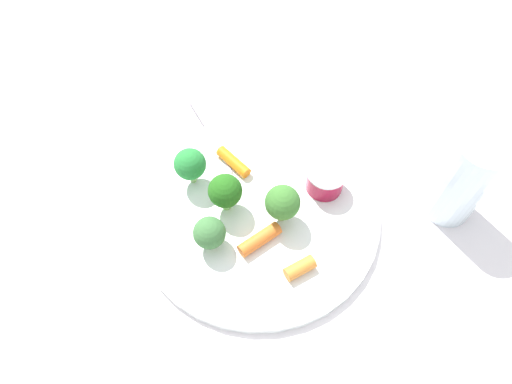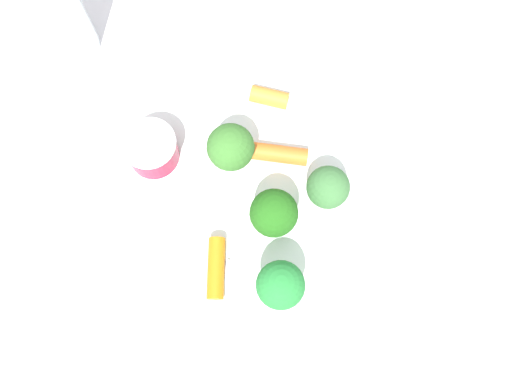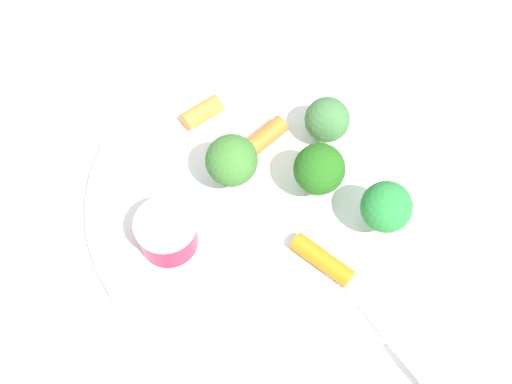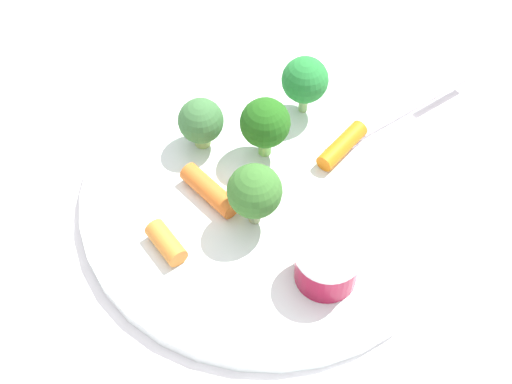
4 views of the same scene
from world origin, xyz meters
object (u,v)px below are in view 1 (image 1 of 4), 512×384
at_px(fork, 211,132).
at_px(drinking_glass, 464,180).
at_px(sauce_cup, 325,180).
at_px(carrot_stick_2, 233,162).
at_px(broccoli_floret_0, 191,163).
at_px(broccoli_floret_2, 225,191).
at_px(broccoli_floret_3, 210,233).
at_px(carrot_stick_0, 300,268).
at_px(carrot_stick_1, 260,239).
at_px(plate, 258,211).
at_px(broccoli_floret_1, 284,201).

height_order(fork, drinking_glass, drinking_glass).
xyz_separation_m(sauce_cup, carrot_stick_2, (-0.12, -0.02, -0.01)).
relative_size(sauce_cup, broccoli_floret_0, 0.87).
height_order(sauce_cup, broccoli_floret_2, broccoli_floret_2).
bearing_deg(fork, carrot_stick_2, -32.97).
relative_size(broccoli_floret_2, drinking_glass, 0.46).
distance_m(broccoli_floret_3, drinking_glass, 0.30).
bearing_deg(broccoli_floret_3, carrot_stick_0, 7.87).
distance_m(broccoli_floret_3, carrot_stick_1, 0.06).
distance_m(sauce_cup, carrot_stick_2, 0.12).
distance_m(plate, carrot_stick_1, 0.05).
relative_size(sauce_cup, drinking_glass, 0.39).
bearing_deg(carrot_stick_2, fork, 147.03).
distance_m(plate, fork, 0.14).
height_order(broccoli_floret_0, carrot_stick_2, broccoli_floret_0).
bearing_deg(fork, broccoli_floret_3, -59.99).
xyz_separation_m(carrot_stick_2, drinking_glass, (0.27, 0.07, 0.04)).
bearing_deg(broccoli_floret_2, carrot_stick_2, 110.56).
height_order(carrot_stick_1, fork, carrot_stick_1).
xyz_separation_m(broccoli_floret_0, broccoli_floret_2, (0.06, -0.02, 0.00)).
bearing_deg(fork, sauce_cup, -4.79).
xyz_separation_m(sauce_cup, carrot_stick_1, (-0.04, -0.11, -0.01)).
distance_m(plate, broccoli_floret_2, 0.06).
xyz_separation_m(broccoli_floret_3, carrot_stick_2, (-0.03, 0.11, -0.02)).
bearing_deg(sauce_cup, carrot_stick_1, -109.92).
relative_size(broccoli_floret_1, broccoli_floret_2, 1.02).
distance_m(broccoli_floret_1, broccoli_floret_2, 0.07).
distance_m(sauce_cup, fork, 0.18).
xyz_separation_m(broccoli_floret_0, broccoli_floret_3, (0.07, -0.07, -0.01)).
bearing_deg(sauce_cup, carrot_stick_0, -81.60).
distance_m(broccoli_floret_0, broccoli_floret_2, 0.06).
height_order(sauce_cup, broccoli_floret_3, broccoli_floret_3).
relative_size(carrot_stick_0, fork, 0.26).
height_order(carrot_stick_1, carrot_stick_2, carrot_stick_1).
relative_size(carrot_stick_1, drinking_glass, 0.44).
bearing_deg(drinking_glass, plate, -151.30).
bearing_deg(fork, broccoli_floret_0, -75.65).
distance_m(broccoli_floret_1, carrot_stick_0, 0.08).
height_order(plate, fork, fork).
bearing_deg(plate, broccoli_floret_3, -112.09).
distance_m(carrot_stick_1, fork, 0.18).
bearing_deg(broccoli_floret_2, fork, 129.01).
distance_m(sauce_cup, drinking_glass, 0.16).
distance_m(broccoli_floret_0, carrot_stick_2, 0.06).
height_order(sauce_cup, carrot_stick_1, sauce_cup).
bearing_deg(broccoli_floret_2, carrot_stick_1, -23.97).
xyz_separation_m(broccoli_floret_1, broccoli_floret_2, (-0.07, -0.02, -0.00)).
xyz_separation_m(sauce_cup, fork, (-0.18, 0.01, -0.02)).
bearing_deg(broccoli_floret_3, plate, 67.91).
bearing_deg(broccoli_floret_3, carrot_stick_1, 28.16).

